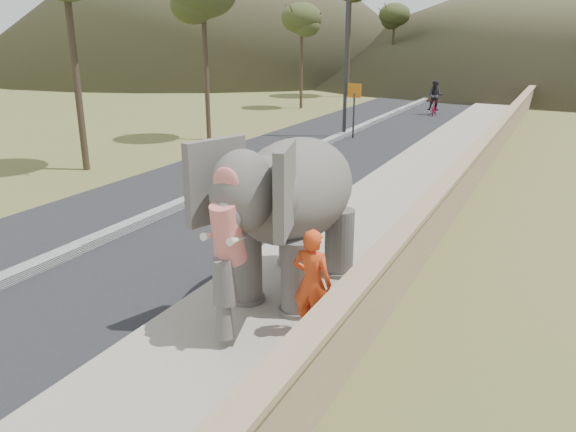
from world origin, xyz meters
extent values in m
plane|color=olive|center=(0.00, 0.00, 0.00)|extent=(160.00, 160.00, 0.00)
cube|color=black|center=(-5.00, 10.00, 0.01)|extent=(7.00, 120.00, 0.03)
cube|color=black|center=(-5.00, 10.00, 0.11)|extent=(0.35, 120.00, 0.22)
cube|color=#9E9687|center=(0.00, 10.00, 0.07)|extent=(3.00, 120.00, 0.15)
cube|color=tan|center=(1.65, 10.00, 0.55)|extent=(0.30, 120.00, 1.10)
cylinder|color=#303035|center=(-5.00, 16.27, 4.00)|extent=(0.16, 0.16, 8.00)
cylinder|color=#2D2D33|center=(-4.50, 16.09, 1.00)|extent=(0.08, 0.08, 2.00)
cube|color=#C76A12|center=(-4.50, 16.09, 2.10)|extent=(0.60, 0.05, 0.60)
imported|color=red|center=(0.95, -0.66, 0.99)|extent=(0.61, 0.40, 1.67)
imported|color=maroon|center=(-2.89, 25.29, 0.45)|extent=(0.78, 1.78, 0.91)
imported|color=black|center=(-2.92, 25.29, 1.10)|extent=(0.89, 0.73, 1.71)
camera|label=1|loc=(3.98, -7.57, 4.47)|focal=35.00mm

